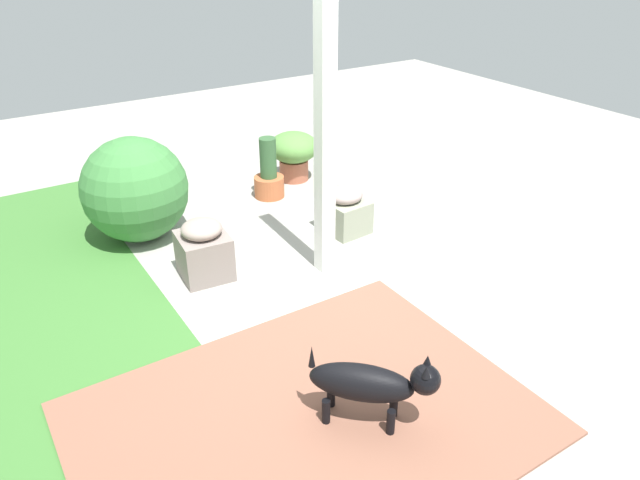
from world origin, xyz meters
The scene contains 9 objects.
ground_plane centered at (0.00, 0.00, 0.00)m, with size 12.00×12.00×0.00m, color #9D9A92.
brick_path centered at (-0.96, 0.77, 0.01)m, with size 1.80×2.40×0.02m, color brown.
porch_pillar centered at (0.34, -0.20, 1.26)m, with size 0.12×0.12×2.52m, color white.
stone_planter_nearest centered at (0.79, -0.69, 0.20)m, with size 0.42×0.36×0.41m.
stone_planter_mid centered at (0.74, 0.63, 0.22)m, with size 0.41×0.40×0.47m.
round_shrub centered at (1.64, 0.84, 0.44)m, with size 0.88×0.88×0.88m, color #3C7B3B.
terracotta_pot_broad centered at (2.03, -0.92, 0.31)m, with size 0.51×0.51×0.51m.
terracotta_pot_tall centered at (1.79, -0.49, 0.21)m, with size 0.29×0.29×0.60m.
dog centered at (-1.16, 0.50, 0.28)m, with size 0.58×0.57×0.48m.
Camera 1 is at (-3.03, 2.02, 2.42)m, focal length 33.66 mm.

